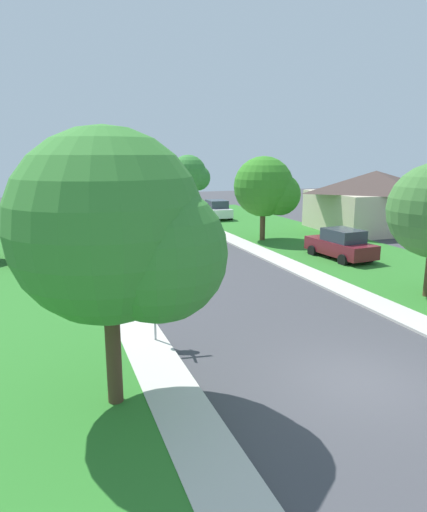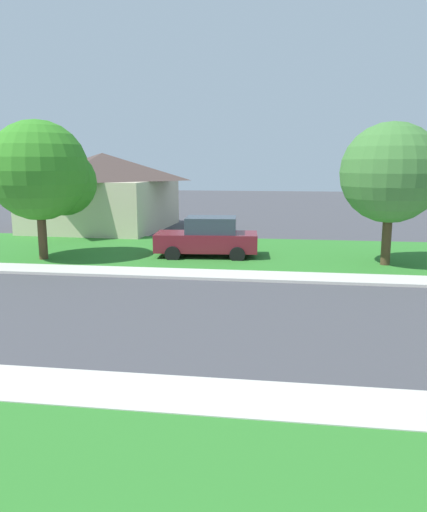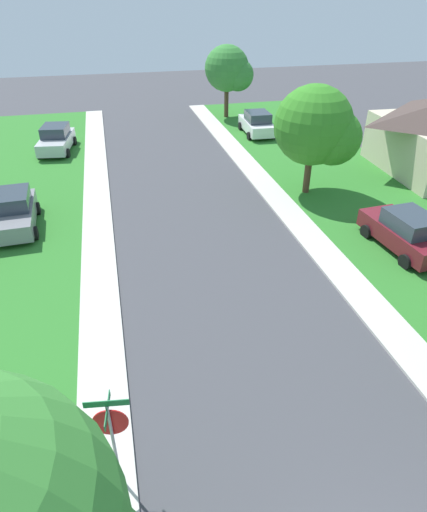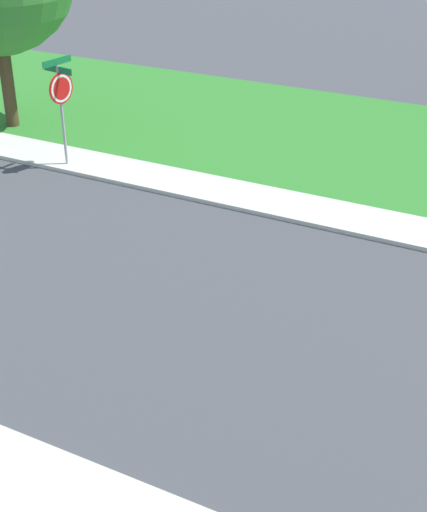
{
  "view_description": "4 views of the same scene",
  "coord_description": "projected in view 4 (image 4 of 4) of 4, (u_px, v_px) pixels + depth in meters",
  "views": [
    {
      "loc": [
        -7.32,
        -8.93,
        5.84
      ],
      "look_at": [
        -0.45,
        9.64,
        1.4
      ],
      "focal_mm": 31.99,
      "sensor_mm": 36.0,
      "label": 1
    },
    {
      "loc": [
        -12.49,
        8.94,
        4.01
      ],
      "look_at": [
        1.21,
        10.9,
        1.4
      ],
      "focal_mm": 34.75,
      "sensor_mm": 36.0,
      "label": 2
    },
    {
      "loc": [
        -3.64,
        -1.88,
        9.83
      ],
      "look_at": [
        -0.48,
        11.34,
        1.4
      ],
      "focal_mm": 30.87,
      "sensor_mm": 36.0,
      "label": 3
    },
    {
      "loc": [
        9.82,
        15.87,
        7.26
      ],
      "look_at": [
        0.36,
        10.99,
        1.4
      ],
      "focal_mm": 52.82,
      "sensor_mm": 36.0,
      "label": 4
    }
  ],
  "objects": [
    {
      "name": "sidewalk_west",
      "position": [
        362.0,
        221.0,
        16.34
      ],
      "size": [
        1.4,
        56.0,
        0.1
      ],
      "primitive_type": "cube",
      "color": "beige",
      "rests_on": "ground"
    },
    {
      "name": "lawn_west",
      "position": [
        415.0,
        152.0,
        20.0
      ],
      "size": [
        8.0,
        56.0,
        0.08
      ],
      "primitive_type": "cube",
      "color": "#2D7528",
      "rests_on": "ground"
    },
    {
      "name": "stop_sign_far_corner",
      "position": [
        61.0,
        95.0,
        18.24
      ],
      "size": [
        0.91,
        0.91,
        2.77
      ],
      "color": "#9E9EA3",
      "rests_on": "ground"
    }
  ]
}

